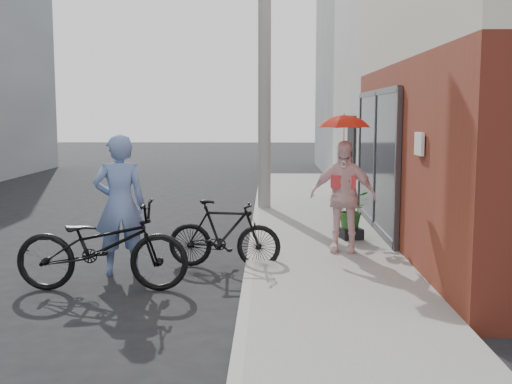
{
  "coord_description": "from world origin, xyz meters",
  "views": [
    {
      "loc": [
        1.21,
        -8.18,
        2.22
      ],
      "look_at": [
        1.02,
        0.87,
        1.1
      ],
      "focal_mm": 45.0,
      "sensor_mm": 36.0,
      "label": 1
    }
  ],
  "objects_px": {
    "planter": "(351,233)",
    "bike_right": "(224,234)",
    "kimono_woman": "(343,196)",
    "utility_pole": "(265,53)",
    "officer": "(120,205)",
    "bike_left": "(102,246)"
  },
  "relations": [
    {
      "from": "bike_left",
      "to": "bike_right",
      "type": "xyz_separation_m",
      "value": [
        1.44,
        1.23,
        -0.07
      ]
    },
    {
      "from": "utility_pole",
      "to": "officer",
      "type": "distance_m",
      "value": 6.39
    },
    {
      "from": "utility_pole",
      "to": "kimono_woman",
      "type": "relative_size",
      "value": 4.14
    },
    {
      "from": "utility_pole",
      "to": "bike_left",
      "type": "height_order",
      "value": "utility_pole"
    },
    {
      "from": "utility_pole",
      "to": "kimono_woman",
      "type": "height_order",
      "value": "utility_pole"
    },
    {
      "from": "utility_pole",
      "to": "officer",
      "type": "bearing_deg",
      "value": -109.29
    },
    {
      "from": "kimono_woman",
      "to": "planter",
      "type": "height_order",
      "value": "kimono_woman"
    },
    {
      "from": "utility_pole",
      "to": "planter",
      "type": "relative_size",
      "value": 20.64
    },
    {
      "from": "bike_left",
      "to": "bike_right",
      "type": "relative_size",
      "value": 1.32
    },
    {
      "from": "bike_right",
      "to": "kimono_woman",
      "type": "distance_m",
      "value": 1.92
    },
    {
      "from": "bike_right",
      "to": "bike_left",
      "type": "bearing_deg",
      "value": 136.46
    },
    {
      "from": "utility_pole",
      "to": "bike_right",
      "type": "relative_size",
      "value": 4.29
    },
    {
      "from": "bike_left",
      "to": "planter",
      "type": "distance_m",
      "value": 4.46
    },
    {
      "from": "utility_pole",
      "to": "bike_left",
      "type": "xyz_separation_m",
      "value": [
        -1.98,
        -6.36,
        -2.94
      ]
    },
    {
      "from": "bike_right",
      "to": "planter",
      "type": "bearing_deg",
      "value": -46.57
    },
    {
      "from": "officer",
      "to": "utility_pole",
      "type": "bearing_deg",
      "value": -123.69
    },
    {
      "from": "kimono_woman",
      "to": "bike_right",
      "type": "bearing_deg",
      "value": -148.55
    },
    {
      "from": "kimono_woman",
      "to": "planter",
      "type": "relative_size",
      "value": 4.98
    },
    {
      "from": "bike_left",
      "to": "bike_right",
      "type": "bearing_deg",
      "value": -50.32
    },
    {
      "from": "officer",
      "to": "bike_right",
      "type": "bearing_deg",
      "value": -178.14
    },
    {
      "from": "planter",
      "to": "bike_right",
      "type": "bearing_deg",
      "value": -142.48
    },
    {
      "from": "bike_left",
      "to": "bike_right",
      "type": "height_order",
      "value": "bike_left"
    }
  ]
}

